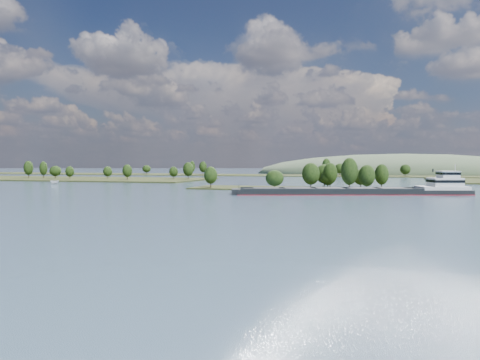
% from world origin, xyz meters
% --- Properties ---
extents(ground, '(1800.00, 1800.00, 0.00)m').
position_xyz_m(ground, '(0.00, 120.00, 0.00)').
color(ground, '#3B5567').
rests_on(ground, ground).
extents(tree_island, '(100.00, 31.88, 15.21)m').
position_xyz_m(tree_island, '(7.04, 178.70, 3.93)').
color(tree_island, '#272E14').
rests_on(tree_island, ground).
extents(left_bank, '(300.00, 80.00, 15.95)m').
position_xyz_m(left_bank, '(-228.70, 260.05, 0.93)').
color(left_bank, '#272E14').
rests_on(left_bank, ground).
extents(back_shoreline, '(900.00, 60.00, 16.64)m').
position_xyz_m(back_shoreline, '(8.58, 399.65, 0.76)').
color(back_shoreline, '#272E14').
rests_on(back_shoreline, ground).
extents(hill_west, '(320.00, 160.00, 44.00)m').
position_xyz_m(hill_west, '(60.00, 500.00, 0.00)').
color(hill_west, '#405138').
rests_on(hill_west, ground).
extents(cargo_barge, '(92.52, 36.85, 12.61)m').
position_xyz_m(cargo_barge, '(31.98, 153.62, 1.59)').
color(cargo_barge, black).
rests_on(cargo_barge, ground).
extents(motorboat, '(5.94, 2.42, 2.26)m').
position_xyz_m(motorboat, '(-143.49, 192.23, 1.13)').
color(motorboat, silver).
rests_on(motorboat, ground).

